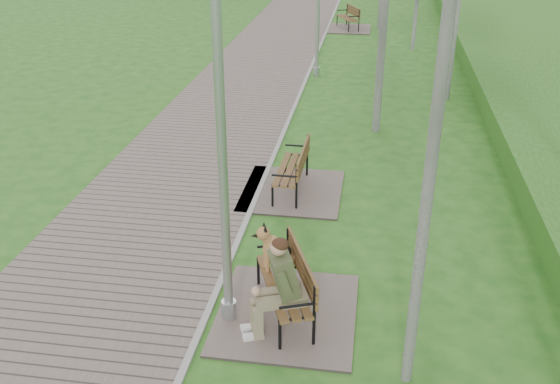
# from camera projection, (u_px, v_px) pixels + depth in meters

# --- Properties ---
(walkway) EXTENTS (3.50, 67.00, 0.04)m
(walkway) POSITION_uv_depth(u_px,v_px,m) (282.00, 35.00, 25.54)
(walkway) COLOR #70625B
(walkway) RESTS_ON ground
(kerb) EXTENTS (0.10, 67.00, 0.05)m
(kerb) POSITION_uv_depth(u_px,v_px,m) (324.00, 36.00, 25.30)
(kerb) COLOR #999993
(kerb) RESTS_ON ground
(bench_main) EXTENTS (1.97, 2.18, 1.71)m
(bench_main) POSITION_uv_depth(u_px,v_px,m) (280.00, 288.00, 8.71)
(bench_main) COLOR #70625B
(bench_main) RESTS_ON ground
(bench_second) EXTENTS (1.95, 2.17, 1.20)m
(bench_second) POSITION_uv_depth(u_px,v_px,m) (291.00, 182.00, 12.44)
(bench_second) COLOR #70625B
(bench_second) RESTS_ON ground
(bench_third) EXTENTS (1.89, 2.10, 1.16)m
(bench_third) POSITION_uv_depth(u_px,v_px,m) (348.00, 24.00, 26.58)
(bench_third) COLOR #70625B
(bench_third) RESTS_ON ground
(lamp_post_near) EXTENTS (0.21, 0.21, 5.41)m
(lamp_post_near) POSITION_uv_depth(u_px,v_px,m) (222.00, 155.00, 7.74)
(lamp_post_near) COLOR #A0A3A9
(lamp_post_near) RESTS_ON ground
(lamp_post_second) EXTENTS (0.20, 0.20, 5.07)m
(lamp_post_second) POSITION_uv_depth(u_px,v_px,m) (318.00, 0.00, 19.08)
(lamp_post_second) COLOR #A0A3A9
(lamp_post_second) RESTS_ON ground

